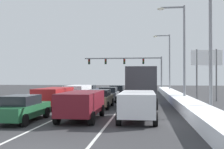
% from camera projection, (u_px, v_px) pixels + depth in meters
% --- Properties ---
extents(ground_plane, '(120.00, 120.00, 0.00)m').
position_uv_depth(ground_plane, '(104.00, 105.00, 24.39)').
color(ground_plane, '#333335').
extents(lane_stripe_between_right_lane_and_center_lane, '(0.14, 44.50, 0.01)m').
position_uv_depth(lane_stripe_between_right_lane_and_center_lane, '(126.00, 101.00, 28.19)').
color(lane_stripe_between_right_lane_and_center_lane, silver).
rests_on(lane_stripe_between_right_lane_and_center_lane, ground).
extents(lane_stripe_between_center_lane_and_left_lane, '(0.14, 44.50, 0.01)m').
position_uv_depth(lane_stripe_between_center_lane_and_left_lane, '(94.00, 101.00, 28.61)').
color(lane_stripe_between_center_lane_and_left_lane, silver).
rests_on(lane_stripe_between_center_lane_and_left_lane, ground).
extents(snow_bank_right_shoulder, '(1.74, 44.50, 0.76)m').
position_uv_depth(snow_bank_right_shoulder, '(177.00, 98.00, 27.54)').
color(snow_bank_right_shoulder, white).
rests_on(snow_bank_right_shoulder, ground).
extents(snow_bank_left_shoulder, '(1.44, 44.50, 0.88)m').
position_uv_depth(snow_bank_left_shoulder, '(46.00, 97.00, 29.27)').
color(snow_bank_left_shoulder, white).
rests_on(snow_bank_left_shoulder, ground).
extents(suv_white_right_lane_nearest, '(2.16, 4.90, 1.67)m').
position_uv_depth(suv_white_right_lane_nearest, '(138.00, 103.00, 15.74)').
color(suv_white_right_lane_nearest, silver).
rests_on(suv_white_right_lane_nearest, ground).
extents(box_truck_right_lane_second, '(2.53, 7.20, 3.36)m').
position_uv_depth(box_truck_right_lane_second, '(142.00, 85.00, 23.28)').
color(box_truck_right_lane_second, navy).
rests_on(box_truck_right_lane_second, ground).
extents(sedan_charcoal_right_lane_third, '(2.00, 4.50, 1.51)m').
position_uv_depth(sedan_charcoal_right_lane_third, '(144.00, 92.00, 31.98)').
color(sedan_charcoal_right_lane_third, '#38383D').
rests_on(sedan_charcoal_right_lane_third, ground).
extents(sedan_silver_right_lane_fourth, '(2.00, 4.50, 1.51)m').
position_uv_depth(sedan_silver_right_lane_fourth, '(142.00, 90.00, 38.58)').
color(sedan_silver_right_lane_fourth, '#B7BABF').
rests_on(sedan_silver_right_lane_fourth, ground).
extents(suv_maroon_center_lane_nearest, '(2.16, 4.90, 1.67)m').
position_uv_depth(suv_maroon_center_lane_nearest, '(82.00, 103.00, 16.04)').
color(suv_maroon_center_lane_nearest, maroon).
rests_on(suv_maroon_center_lane_nearest, ground).
extents(sedan_tan_center_lane_second, '(2.00, 4.50, 1.51)m').
position_uv_depth(sedan_tan_center_lane_second, '(99.00, 98.00, 22.57)').
color(sedan_tan_center_lane_second, '#937F60').
rests_on(sedan_tan_center_lane_second, ground).
extents(sedan_gray_center_lane_third, '(2.00, 4.50, 1.51)m').
position_uv_depth(sedan_gray_center_lane_third, '(109.00, 94.00, 28.07)').
color(sedan_gray_center_lane_third, slate).
rests_on(sedan_gray_center_lane_third, ground).
extents(sedan_black_center_lane_fourth, '(2.00, 4.50, 1.51)m').
position_uv_depth(sedan_black_center_lane_fourth, '(117.00, 91.00, 34.34)').
color(sedan_black_center_lane_fourth, black).
rests_on(sedan_black_center_lane_fourth, ground).
extents(sedan_green_left_lane_nearest, '(2.00, 4.50, 1.51)m').
position_uv_depth(sedan_green_left_lane_nearest, '(21.00, 108.00, 15.45)').
color(sedan_green_left_lane_nearest, '#1E5633').
rests_on(sedan_green_left_lane_nearest, ground).
extents(suv_red_left_lane_second, '(2.16, 4.90, 1.67)m').
position_uv_depth(suv_red_left_lane_second, '(54.00, 96.00, 21.82)').
color(suv_red_left_lane_second, maroon).
rests_on(suv_red_left_lane_second, ground).
extents(suv_white_left_lane_third, '(2.16, 4.90, 1.67)m').
position_uv_depth(suv_white_left_lane_third, '(78.00, 92.00, 28.60)').
color(suv_white_left_lane_third, silver).
rests_on(suv_white_left_lane_third, ground).
extents(sedan_navy_left_lane_fourth, '(2.00, 4.50, 1.51)m').
position_uv_depth(sedan_navy_left_lane_fourth, '(88.00, 91.00, 34.83)').
color(sedan_navy_left_lane_fourth, navy).
rests_on(sedan_navy_left_lane_fourth, ground).
extents(traffic_light_gantry, '(14.00, 0.47, 6.20)m').
position_uv_depth(traffic_light_gantry, '(132.00, 64.00, 48.34)').
color(traffic_light_gantry, slate).
rests_on(traffic_light_gantry, ground).
extents(street_lamp_right_near, '(2.66, 0.36, 8.35)m').
position_uv_depth(street_lamp_right_near, '(205.00, 40.00, 17.48)').
color(street_lamp_right_near, gray).
rests_on(street_lamp_right_near, ground).
extents(street_lamp_right_mid, '(2.66, 0.36, 9.35)m').
position_uv_depth(street_lamp_right_mid, '(181.00, 46.00, 25.57)').
color(street_lamp_right_mid, gray).
rests_on(street_lamp_right_mid, ground).
extents(street_lamp_right_far, '(2.66, 0.36, 9.13)m').
position_uv_depth(street_lamp_right_far, '(167.00, 59.00, 41.62)').
color(street_lamp_right_far, gray).
rests_on(street_lamp_right_far, ground).
extents(roadside_sign_right, '(3.20, 0.16, 5.50)m').
position_uv_depth(roadside_sign_right, '(206.00, 63.00, 28.43)').
color(roadside_sign_right, '#59595B').
rests_on(roadside_sign_right, ground).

